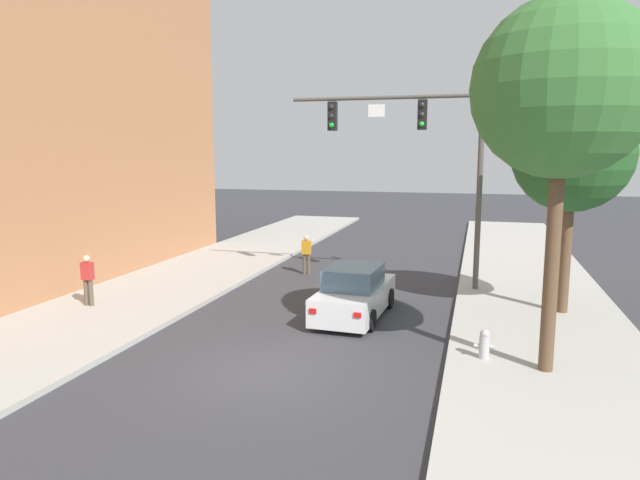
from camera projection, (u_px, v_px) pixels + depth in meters
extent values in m
plane|color=#38383D|center=(266.00, 371.00, 13.22)|extent=(120.00, 120.00, 0.00)
cube|color=#B2AFA8|center=(33.00, 343.00, 14.93)|extent=(5.00, 60.00, 0.15)
cube|color=#B2AFA8|center=(568.00, 401.00, 11.48)|extent=(5.00, 60.00, 0.15)
cylinder|color=#514C47|center=(480.00, 184.00, 20.03)|extent=(0.20, 0.20, 7.50)
cylinder|color=#514C47|center=(384.00, 98.00, 20.47)|extent=(6.84, 0.14, 0.14)
cube|color=black|center=(422.00, 115.00, 20.21)|extent=(0.32, 0.28, 1.05)
sphere|color=#2D2823|center=(422.00, 105.00, 20.01)|extent=(0.18, 0.18, 0.18)
sphere|color=#2D2823|center=(422.00, 114.00, 20.06)|extent=(0.18, 0.18, 0.18)
sphere|color=green|center=(422.00, 124.00, 20.11)|extent=(0.18, 0.18, 0.18)
cube|color=black|center=(333.00, 116.00, 21.08)|extent=(0.32, 0.28, 1.05)
sphere|color=#2D2823|center=(332.00, 107.00, 20.88)|extent=(0.18, 0.18, 0.18)
sphere|color=#2D2823|center=(332.00, 116.00, 20.93)|extent=(0.18, 0.18, 0.18)
sphere|color=green|center=(331.00, 125.00, 20.98)|extent=(0.18, 0.18, 0.18)
cube|color=white|center=(376.00, 111.00, 20.59)|extent=(0.60, 0.03, 0.44)
cube|color=silver|center=(355.00, 299.00, 17.57)|extent=(1.91, 4.28, 0.80)
cube|color=slate|center=(354.00, 277.00, 17.31)|extent=(1.60, 2.07, 0.64)
cylinder|color=black|center=(341.00, 294.00, 19.07)|extent=(0.25, 0.65, 0.64)
cylinder|color=black|center=(389.00, 298.00, 18.57)|extent=(0.25, 0.65, 0.64)
cylinder|color=black|center=(316.00, 315.00, 16.63)|extent=(0.25, 0.65, 0.64)
cylinder|color=black|center=(370.00, 320.00, 16.13)|extent=(0.25, 0.65, 0.64)
cube|color=red|center=(313.00, 311.00, 15.76)|extent=(0.20, 0.05, 0.14)
cube|color=red|center=(357.00, 315.00, 15.36)|extent=(0.20, 0.05, 0.14)
cylinder|color=brown|center=(86.00, 292.00, 18.29)|extent=(0.14, 0.14, 0.85)
cylinder|color=brown|center=(91.00, 293.00, 18.24)|extent=(0.14, 0.14, 0.85)
cube|color=#B72D2D|center=(87.00, 271.00, 18.16)|extent=(0.36, 0.22, 0.56)
sphere|color=beige|center=(86.00, 259.00, 18.10)|extent=(0.22, 0.22, 0.22)
cylinder|color=brown|center=(304.00, 264.00, 23.66)|extent=(0.14, 0.14, 0.85)
cylinder|color=brown|center=(308.00, 264.00, 23.62)|extent=(0.14, 0.14, 0.85)
cube|color=orange|center=(306.00, 247.00, 23.53)|extent=(0.36, 0.22, 0.56)
sphere|color=beige|center=(306.00, 238.00, 23.47)|extent=(0.22, 0.22, 0.22)
cylinder|color=#B2B2B7|center=(484.00, 347.00, 13.60)|extent=(0.24, 0.24, 0.55)
sphere|color=#B2B2B7|center=(485.00, 334.00, 13.55)|extent=(0.22, 0.22, 0.22)
cylinder|color=#B2B2B7|center=(476.00, 345.00, 13.64)|extent=(0.12, 0.09, 0.09)
cylinder|color=#B2B2B7|center=(492.00, 347.00, 13.55)|extent=(0.12, 0.09, 0.09)
cylinder|color=brown|center=(552.00, 266.00, 12.55)|extent=(0.32, 0.32, 4.77)
sphere|color=#387033|center=(563.00, 88.00, 11.97)|extent=(3.82, 3.82, 3.82)
cylinder|color=brown|center=(565.00, 256.00, 17.33)|extent=(0.32, 0.32, 3.53)
sphere|color=#235123|center=(572.00, 153.00, 16.86)|extent=(3.49, 3.49, 3.49)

